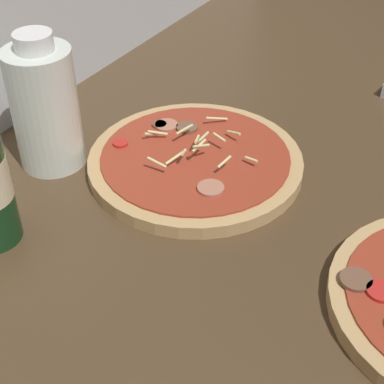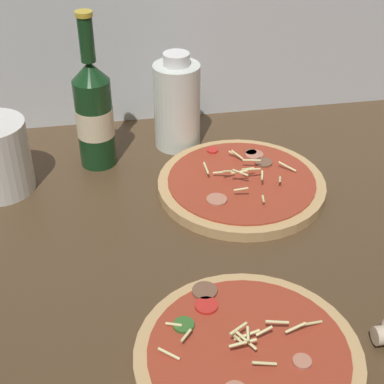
# 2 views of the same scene
# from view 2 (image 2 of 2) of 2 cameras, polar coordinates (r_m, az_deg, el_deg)

# --- Properties ---
(counter_slab) EXTENTS (1.60, 0.90, 0.03)m
(counter_slab) POSITION_cam_2_polar(r_m,az_deg,el_deg) (0.92, 8.14, -5.80)
(counter_slab) COLOR #4C3823
(counter_slab) RESTS_ON ground
(pizza_near) EXTENTS (0.28, 0.28, 0.06)m
(pizza_near) POSITION_cam_2_polar(r_m,az_deg,el_deg) (0.74, 5.43, -15.59)
(pizza_near) COLOR tan
(pizza_near) RESTS_ON counter_slab
(pizza_far) EXTENTS (0.29, 0.29, 0.05)m
(pizza_far) POSITION_cam_2_polar(r_m,az_deg,el_deg) (1.02, 4.80, 0.73)
(pizza_far) COLOR tan
(pizza_far) RESTS_ON counter_slab
(beer_bottle) EXTENTS (0.07, 0.07, 0.28)m
(beer_bottle) POSITION_cam_2_polar(r_m,az_deg,el_deg) (1.06, -9.48, 7.62)
(beer_bottle) COLOR #143819
(beer_bottle) RESTS_ON counter_slab
(oil_bottle) EXTENTS (0.09, 0.09, 0.19)m
(oil_bottle) POSITION_cam_2_polar(r_m,az_deg,el_deg) (1.12, -1.46, 8.50)
(oil_bottle) COLOR silver
(oil_bottle) RESTS_ON counter_slab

